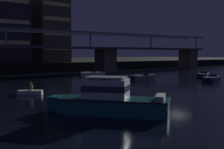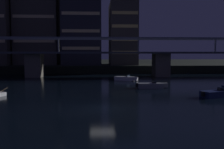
# 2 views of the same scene
# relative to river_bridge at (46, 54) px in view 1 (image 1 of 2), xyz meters

# --- Properties ---
(ground_plane) EXTENTS (400.00, 400.00, 0.00)m
(ground_plane) POSITION_rel_river_bridge_xyz_m (0.00, -36.40, -4.31)
(ground_plane) COLOR black
(river_bridge) EXTENTS (97.76, 6.40, 9.38)m
(river_bridge) POSITION_rel_river_bridge_xyz_m (0.00, 0.00, 0.00)
(river_bridge) COLOR #605B51
(river_bridge) RESTS_ON ground
(tower_east_tall) EXTENTS (8.01, 12.72, 19.10)m
(tower_east_tall) POSITION_rel_river_bridge_xyz_m (7.51, 16.67, 7.29)
(tower_east_tall) COLOR #423D38
(tower_east_tall) RESTS_ON far_riverbank
(cabin_cruiser_near_left) EXTENTS (7.45, 8.32, 2.79)m
(cabin_cruiser_near_left) POSITION_rel_river_bridge_xyz_m (-12.65, -41.01, -3.26)
(cabin_cruiser_near_left) COLOR #196066
(cabin_cruiser_near_left) RESTS_ON ground
(speedboat_near_center) EXTENTS (4.90, 3.48, 1.16)m
(speedboat_near_center) POSITION_rel_river_bridge_xyz_m (20.60, -24.56, -3.90)
(speedboat_near_center) COLOR #19234C
(speedboat_near_center) RESTS_ON ground
(speedboat_near_right) EXTENTS (4.85, 3.65, 1.16)m
(speedboat_near_right) POSITION_rel_river_bridge_xyz_m (5.43, -9.54, -3.90)
(speedboat_near_right) COLOR silver
(speedboat_near_right) RESTS_ON ground
(speedboat_mid_left) EXTENTS (5.13, 2.97, 1.16)m
(speedboat_mid_left) POSITION_rel_river_bridge_xyz_m (14.96, -30.31, -3.90)
(speedboat_mid_left) COLOR #19234C
(speedboat_mid_left) RESTS_ON ground
(speedboat_mid_center) EXTENTS (5.20, 1.85, 1.16)m
(speedboat_mid_center) POSITION_rel_river_bridge_xyz_m (8.26, -21.46, -3.90)
(speedboat_mid_center) COLOR gray
(speedboat_mid_center) RESTS_ON ground
(dinghy_with_paddler) EXTENTS (2.79, 2.70, 1.36)m
(dinghy_with_paddler) POSITION_rel_river_bridge_xyz_m (-13.81, -27.61, -4.04)
(dinghy_with_paddler) COLOR silver
(dinghy_with_paddler) RESTS_ON ground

